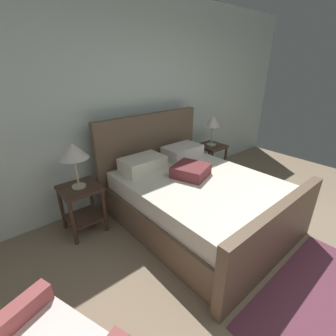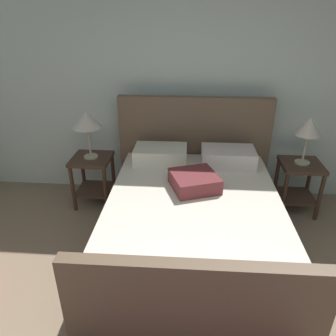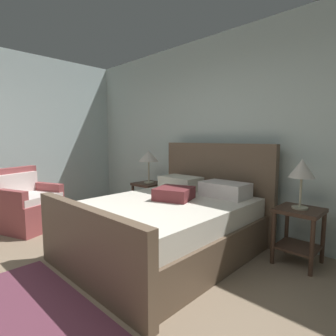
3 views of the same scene
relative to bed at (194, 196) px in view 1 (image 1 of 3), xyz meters
The scene contains 7 objects.
ground_plane 1.64m from the bed, 83.46° to the right, with size 6.38×5.46×0.02m, color #88735C.
wall_back 1.61m from the bed, 81.36° to the left, with size 6.50×0.12×2.82m, color silver.
bed is the anchor object (origin of this frame).
nightstand_right 1.40m from the bed, 32.47° to the left, with size 0.44×0.44×0.60m.
table_lamp_right 1.55m from the bed, 32.47° to the left, with size 0.26×0.26×0.53m.
nightstand_left 1.39m from the bed, 148.34° to the left, with size 0.44×0.44×0.60m.
table_lamp_left 1.54m from the bed, 148.34° to the left, with size 0.33×0.33×0.54m.
Camera 1 is at (-2.14, -0.21, 1.92)m, focal length 25.37 mm.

